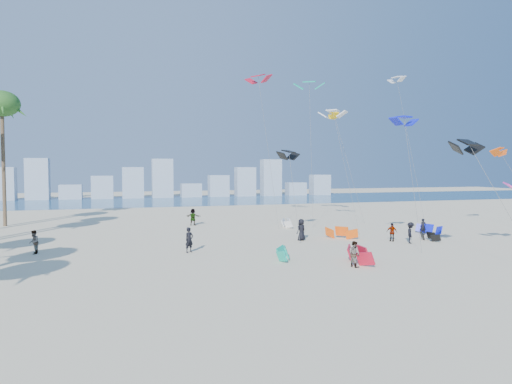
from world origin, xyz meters
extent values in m
plane|color=beige|center=(0.00, 0.00, 0.00)|extent=(220.00, 220.00, 0.00)
plane|color=navy|center=(0.00, 72.00, 0.01)|extent=(220.00, 220.00, 0.00)
imported|color=black|center=(-2.60, 15.08, 0.96)|extent=(0.84, 0.74, 1.93)
imported|color=gray|center=(6.97, 6.84, 0.85)|extent=(0.84, 0.97, 1.70)
imported|color=black|center=(7.83, 18.10, 0.96)|extent=(1.11, 0.96, 1.92)
imported|color=gray|center=(15.30, 15.39, 0.81)|extent=(0.91, 0.98, 1.61)
imported|color=black|center=(16.17, 13.90, 0.91)|extent=(1.22, 1.36, 1.82)
imported|color=gray|center=(0.26, 31.70, 0.94)|extent=(1.80, 1.32, 1.88)
imported|color=black|center=(20.40, 17.92, 0.79)|extent=(0.63, 0.47, 1.57)
imported|color=gray|center=(-13.88, 17.75, 0.90)|extent=(0.69, 0.88, 1.79)
cylinder|color=#595959|center=(7.40, 18.77, 4.00)|extent=(0.63, 4.48, 8.02)
cylinder|color=#595959|center=(14.47, 22.59, 6.29)|extent=(0.14, 5.88, 12.59)
cylinder|color=#595959|center=(14.27, 11.04, 5.26)|extent=(0.04, 2.62, 10.53)
cylinder|color=#595959|center=(7.71, 27.27, 8.27)|extent=(1.30, 3.46, 16.55)
cylinder|color=#595959|center=(18.47, 29.47, 6.56)|extent=(2.44, 3.43, 13.13)
cylinder|color=#595959|center=(12.92, 27.80, 8.16)|extent=(0.91, 3.44, 16.32)
cylinder|color=#595959|center=(15.66, 3.50, 4.06)|extent=(2.85, 3.36, 8.14)
cylinder|color=#595959|center=(26.87, 29.53, 9.00)|extent=(0.97, 4.99, 18.01)
cylinder|color=brown|center=(-19.88, 37.00, 6.76)|extent=(0.40, 0.40, 13.51)
ellipsoid|color=#285C20|center=(-19.88, 37.00, 13.51)|extent=(3.80, 3.80, 2.85)
cube|color=#9EADBF|center=(-29.60, 82.00, 3.30)|extent=(4.40, 3.00, 6.60)
cube|color=#9EADBF|center=(-23.40, 82.00, 4.20)|extent=(4.40, 3.00, 8.40)
cube|color=#9EADBF|center=(-17.20, 82.00, 1.50)|extent=(4.40, 3.00, 3.00)
cube|color=#9EADBF|center=(-11.00, 82.00, 2.40)|extent=(4.40, 3.00, 4.80)
cube|color=#9EADBF|center=(-4.80, 82.00, 3.30)|extent=(4.40, 3.00, 6.60)
cube|color=#9EADBF|center=(1.40, 82.00, 4.20)|extent=(4.40, 3.00, 8.40)
cube|color=#9EADBF|center=(7.60, 82.00, 1.50)|extent=(4.40, 3.00, 3.00)
cube|color=#9EADBF|center=(13.80, 82.00, 2.40)|extent=(4.40, 3.00, 4.80)
cube|color=#9EADBF|center=(20.00, 82.00, 3.30)|extent=(4.40, 3.00, 6.60)
cube|color=#9EADBF|center=(26.20, 82.00, 4.20)|extent=(4.40, 3.00, 8.40)
cube|color=#9EADBF|center=(32.40, 82.00, 1.50)|extent=(4.40, 3.00, 3.00)
cube|color=#9EADBF|center=(38.60, 82.00, 2.40)|extent=(4.40, 3.00, 4.80)
camera|label=1|loc=(-7.69, -20.03, 6.47)|focal=32.51mm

